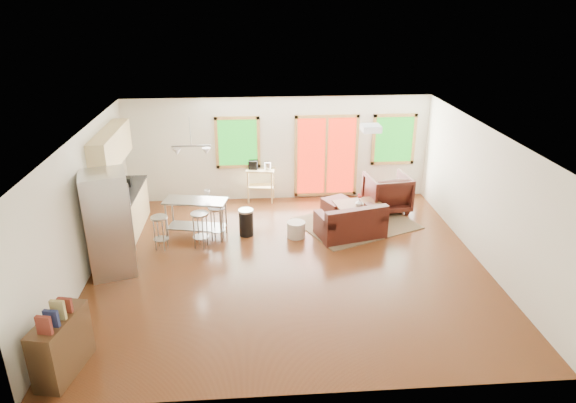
{
  "coord_description": "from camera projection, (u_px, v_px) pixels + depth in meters",
  "views": [
    {
      "loc": [
        -0.68,
        -8.77,
        4.93
      ],
      "look_at": [
        0.0,
        0.3,
        1.2
      ],
      "focal_mm": 32.0,
      "sensor_mm": 36.0,
      "label": 1
    }
  ],
  "objects": [
    {
      "name": "book",
      "position": [
        374.0,
        202.0,
        11.56
      ],
      "size": [
        0.2,
        0.08,
        0.27
      ],
      "primitive_type": "imported",
      "rotation": [
        0.0,
        0.0,
        0.25
      ],
      "color": "maroon",
      "rests_on": "coffee_table"
    },
    {
      "name": "cup",
      "position": [
        207.0,
        192.0,
        10.82
      ],
      "size": [
        0.14,
        0.12,
        0.13
      ],
      "primitive_type": "imported",
      "rotation": [
        0.0,
        0.0,
        0.16
      ],
      "color": "white",
      "rests_on": "island"
    },
    {
      "name": "floor",
      "position": [
        289.0,
        265.0,
        10.01
      ],
      "size": [
        7.5,
        7.0,
        0.02
      ],
      "primitive_type": "cube",
      "color": "#3E1F0E",
      "rests_on": "ground"
    },
    {
      "name": "cabinets",
      "position": [
        121.0,
        193.0,
        10.98
      ],
      "size": [
        0.64,
        2.24,
        2.3
      ],
      "color": "#DDC182",
      "rests_on": "floor"
    },
    {
      "name": "bookshelf",
      "position": [
        61.0,
        344.0,
        7.01
      ],
      "size": [
        0.58,
        1.04,
        1.16
      ],
      "rotation": [
        0.0,
        0.0,
        -0.21
      ],
      "color": "#3E2815",
      "rests_on": "floor"
    },
    {
      "name": "pouf",
      "position": [
        296.0,
        229.0,
        11.06
      ],
      "size": [
        0.47,
        0.47,
        0.35
      ],
      "primitive_type": "cylinder",
      "rotation": [
        0.0,
        0.0,
        -0.19
      ],
      "color": "beige",
      "rests_on": "floor"
    },
    {
      "name": "bar_stool_c",
      "position": [
        217.0,
        216.0,
        10.77
      ],
      "size": [
        0.44,
        0.44,
        0.76
      ],
      "rotation": [
        0.0,
        0.0,
        -0.25
      ],
      "color": "#B7BABC",
      "rests_on": "floor"
    },
    {
      "name": "back_wall",
      "position": [
        278.0,
        149.0,
        12.75
      ],
      "size": [
        7.5,
        0.02,
        2.6
      ],
      "primitive_type": "cube",
      "color": "silver",
      "rests_on": "ground"
    },
    {
      "name": "front_wall",
      "position": [
        311.0,
        312.0,
        6.27
      ],
      "size": [
        7.5,
        0.02,
        2.6
      ],
      "primitive_type": "cube",
      "color": "silver",
      "rests_on": "ground"
    },
    {
      "name": "ceiling",
      "position": [
        289.0,
        134.0,
        9.02
      ],
      "size": [
        7.5,
        7.0,
        0.02
      ],
      "primitive_type": "cube",
      "color": "white",
      "rests_on": "ground"
    },
    {
      "name": "ceiling_flush",
      "position": [
        371.0,
        128.0,
        9.71
      ],
      "size": [
        0.35,
        0.35,
        0.12
      ],
      "primitive_type": "cube",
      "color": "white",
      "rests_on": "ceiling"
    },
    {
      "name": "refrigerator",
      "position": [
        109.0,
        224.0,
        9.38
      ],
      "size": [
        0.98,
        0.96,
        1.98
      ],
      "rotation": [
        0.0,
        0.0,
        0.29
      ],
      "color": "#B7BABC",
      "rests_on": "floor"
    },
    {
      "name": "bar_stool_a",
      "position": [
        160.0,
        225.0,
        10.42
      ],
      "size": [
        0.4,
        0.4,
        0.72
      ],
      "rotation": [
        0.0,
        0.0,
        -0.21
      ],
      "color": "#B7BABC",
      "rests_on": "floor"
    },
    {
      "name": "french_doors",
      "position": [
        326.0,
        156.0,
        12.86
      ],
      "size": [
        1.6,
        0.05,
        2.1
      ],
      "color": "red",
      "rests_on": "back_wall"
    },
    {
      "name": "right_wall",
      "position": [
        486.0,
        197.0,
        9.77
      ],
      "size": [
        0.02,
        7.0,
        2.6
      ],
      "primitive_type": "cube",
      "color": "silver",
      "rests_on": "ground"
    },
    {
      "name": "vase",
      "position": [
        359.0,
        202.0,
        11.62
      ],
      "size": [
        0.22,
        0.23,
        0.3
      ],
      "rotation": [
        0.0,
        0.0,
        0.31
      ],
      "color": "silver",
      "rests_on": "coffee_table"
    },
    {
      "name": "left_wall",
      "position": [
        82.0,
        209.0,
        9.25
      ],
      "size": [
        0.02,
        7.0,
        2.6
      ],
      "primitive_type": "cube",
      "color": "silver",
      "rests_on": "ground"
    },
    {
      "name": "trash_can",
      "position": [
        246.0,
        222.0,
        11.1
      ],
      "size": [
        0.39,
        0.39,
        0.6
      ],
      "rotation": [
        0.0,
        0.0,
        0.24
      ],
      "color": "black",
      "rests_on": "floor"
    },
    {
      "name": "pendant_light",
      "position": [
        192.0,
        151.0,
        10.54
      ],
      "size": [
        0.8,
        0.18,
        0.79
      ],
      "color": "gray",
      "rests_on": "ceiling"
    },
    {
      "name": "bar_stool_b",
      "position": [
        200.0,
        222.0,
        10.47
      ],
      "size": [
        0.47,
        0.47,
        0.77
      ],
      "rotation": [
        0.0,
        0.0,
        -0.35
      ],
      "color": "#B7BABC",
      "rests_on": "floor"
    },
    {
      "name": "window_left",
      "position": [
        238.0,
        143.0,
        12.56
      ],
      "size": [
        1.1,
        0.05,
        1.3
      ],
      "color": "#136113",
      "rests_on": "back_wall"
    },
    {
      "name": "loveseat",
      "position": [
        351.0,
        224.0,
        11.03
      ],
      "size": [
        1.57,
        1.13,
        0.75
      ],
      "rotation": [
        0.0,
        0.0,
        0.26
      ],
      "color": "black",
      "rests_on": "floor"
    },
    {
      "name": "ottoman",
      "position": [
        338.0,
        208.0,
        12.09
      ],
      "size": [
        0.81,
        0.81,
        0.41
      ],
      "primitive_type": "cube",
      "rotation": [
        0.0,
        0.0,
        0.43
      ],
      "color": "black",
      "rests_on": "floor"
    },
    {
      "name": "rug",
      "position": [
        357.0,
        223.0,
        11.75
      ],
      "size": [
        2.97,
        2.68,
        0.02
      ],
      "primitive_type": "cube",
      "rotation": [
        0.0,
        0.0,
        0.41
      ],
      "color": "#425538",
      "rests_on": "floor"
    },
    {
      "name": "armchair",
      "position": [
        387.0,
        191.0,
        12.31
      ],
      "size": [
        1.08,
        1.02,
        1.0
      ],
      "primitive_type": "imported",
      "rotation": [
        0.0,
        0.0,
        3.26
      ],
      "color": "black",
      "rests_on": "floor"
    },
    {
      "name": "window_right",
      "position": [
        394.0,
        139.0,
        12.83
      ],
      "size": [
        1.1,
        0.05,
        1.3
      ],
      "color": "#136113",
      "rests_on": "back_wall"
    },
    {
      "name": "coffee_table",
      "position": [
        358.0,
        205.0,
        11.81
      ],
      "size": [
        1.16,
        0.82,
        0.43
      ],
      "rotation": [
        0.0,
        0.0,
        0.18
      ],
      "color": "#3E2815",
      "rests_on": "floor"
    },
    {
      "name": "kitchen_cart",
      "position": [
        260.0,
        173.0,
        12.79
      ],
      "size": [
        0.76,
        0.55,
        1.06
      ],
      "rotation": [
        0.0,
        0.0,
        -0.16
      ],
      "color": "#DDC182",
      "rests_on": "floor"
    },
    {
      "name": "island",
      "position": [
        196.0,
        211.0,
        10.95
      ],
      "size": [
        1.4,
        0.78,
        0.84
      ],
      "rotation": [
        0.0,
        0.0,
        -0.2
      ],
      "color": "#B7BABC",
      "rests_on": "floor"
    }
  ]
}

